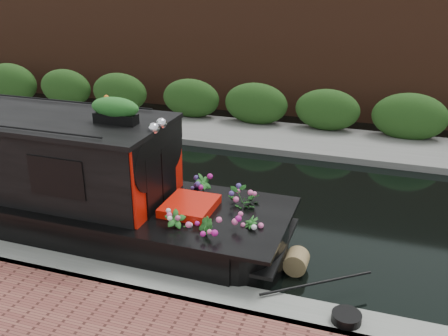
% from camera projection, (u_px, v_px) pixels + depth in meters
% --- Properties ---
extents(ground, '(80.00, 80.00, 0.00)m').
position_uv_depth(ground, '(193.00, 197.00, 10.53)').
color(ground, black).
rests_on(ground, ground).
extents(near_bank_coping, '(40.00, 0.60, 0.50)m').
position_uv_depth(near_bank_coping, '(113.00, 285.00, 7.63)').
color(near_bank_coping, gray).
rests_on(near_bank_coping, ground).
extents(far_bank_path, '(40.00, 2.40, 0.34)m').
position_uv_depth(far_bank_path, '(248.00, 137.00, 14.22)').
color(far_bank_path, slate).
rests_on(far_bank_path, ground).
extents(far_hedge, '(40.00, 1.10, 2.80)m').
position_uv_depth(far_hedge, '(256.00, 128.00, 15.01)').
color(far_hedge, '#1F4216').
rests_on(far_hedge, ground).
extents(far_brick_wall, '(40.00, 1.00, 8.00)m').
position_uv_depth(far_brick_wall, '(273.00, 110.00, 16.85)').
color(far_brick_wall, '#4C2919').
rests_on(far_brick_wall, ground).
extents(rope_fender, '(0.37, 0.37, 0.37)m').
position_uv_depth(rope_fender, '(296.00, 261.00, 7.92)').
color(rope_fender, olive).
rests_on(rope_fender, ground).
extents(coiled_mooring_rope, '(0.39, 0.39, 0.12)m').
position_uv_depth(coiled_mooring_rope, '(346.00, 317.00, 6.46)').
color(coiled_mooring_rope, black).
rests_on(coiled_mooring_rope, near_bank_coping).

